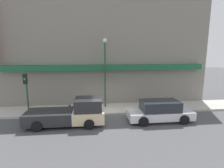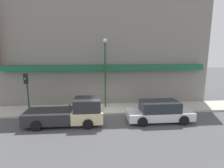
{
  "view_description": "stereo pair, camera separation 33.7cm",
  "coord_description": "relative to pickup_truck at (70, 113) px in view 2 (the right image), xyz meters",
  "views": [
    {
      "loc": [
        -1.17,
        -13.38,
        5.07
      ],
      "look_at": [
        0.42,
        1.11,
        2.36
      ],
      "focal_mm": 28.0,
      "sensor_mm": 36.0,
      "label": 1
    },
    {
      "loc": [
        -0.83,
        -13.42,
        5.07
      ],
      "look_at": [
        0.42,
        1.11,
        2.36
      ],
      "focal_mm": 28.0,
      "sensor_mm": 36.0,
      "label": 2
    }
  ],
  "objects": [
    {
      "name": "ground_plane",
      "position": [
        2.77,
        1.49,
        -0.8
      ],
      "size": [
        80.0,
        80.0,
        0.0
      ],
      "primitive_type": "plane",
      "color": "#4C4C4F"
    },
    {
      "name": "sidewalk",
      "position": [
        2.77,
        2.87,
        -0.72
      ],
      "size": [
        36.0,
        2.76,
        0.16
      ],
      "color": "#B7B2A8",
      "rests_on": "ground"
    },
    {
      "name": "building",
      "position": [
        2.75,
        5.73,
        4.45
      ],
      "size": [
        19.8,
        3.8,
        10.53
      ],
      "color": "gray",
      "rests_on": "ground"
    },
    {
      "name": "pickup_truck",
      "position": [
        0.0,
        0.0,
        0.0
      ],
      "size": [
        5.36,
        2.14,
        1.85
      ],
      "rotation": [
        0.0,
        0.0,
        -0.04
      ],
      "color": "beige",
      "rests_on": "ground"
    },
    {
      "name": "parked_car",
      "position": [
        6.46,
        0.0,
        -0.07
      ],
      "size": [
        4.76,
        2.02,
        1.52
      ],
      "rotation": [
        0.0,
        0.0,
        0.02
      ],
      "color": "silver",
      "rests_on": "ground"
    },
    {
      "name": "fire_hydrant",
      "position": [
        -0.34,
        2.1,
        -0.32
      ],
      "size": [
        0.2,
        0.2,
        0.64
      ],
      "color": "#196633",
      "rests_on": "sidewalk"
    },
    {
      "name": "street_lamp",
      "position": [
        2.65,
        3.27,
        3.07
      ],
      "size": [
        0.36,
        0.36,
        6.01
      ],
      "color": "#1E4728",
      "rests_on": "sidewalk"
    },
    {
      "name": "traffic_light",
      "position": [
        -3.6,
        2.07,
        1.6
      ],
      "size": [
        0.28,
        0.42,
        3.24
      ],
      "color": "#1E4728",
      "rests_on": "sidewalk"
    }
  ]
}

